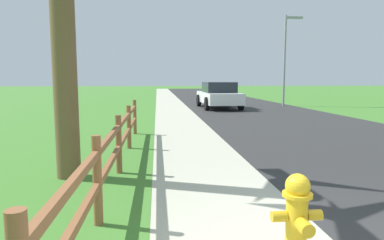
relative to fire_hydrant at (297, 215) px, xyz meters
The scene contains 8 objects.
ground_plane 24.40m from the fire_hydrant, 88.68° to the left, with size 120.00×120.00×0.00m, color #407A2D.
road_asphalt 26.71m from the fire_hydrant, 81.25° to the left, with size 7.00×66.00×0.01m, color #2D2D2D.
curb_concrete 26.51m from the fire_hydrant, 95.27° to the left, with size 6.00×66.00×0.01m, color #B4B39B.
grass_verge 26.69m from the fire_hydrant, 98.48° to the left, with size 5.00×66.00×0.00m, color #407A2D.
fire_hydrant is the anchor object (origin of this frame).
rail_fence 3.89m from the fire_hydrant, 121.87° to the left, with size 0.11×9.34×1.10m.
parked_suv_white 17.59m from the fire_hydrant, 82.29° to the left, with size 2.27×5.05×1.57m.
street_lamp 20.23m from the fire_hydrant, 69.45° to the left, with size 1.17×0.20×5.81m.
Camera 1 is at (-1.89, -2.46, 1.75)m, focal length 32.12 mm.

